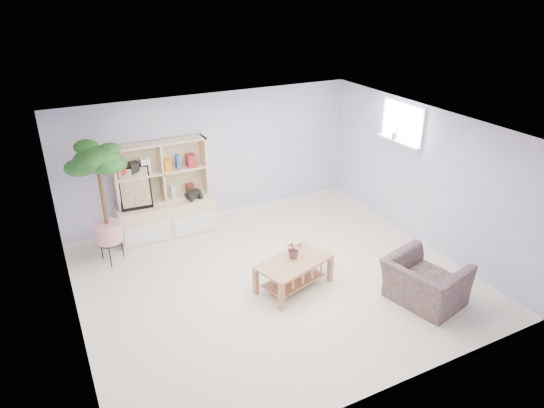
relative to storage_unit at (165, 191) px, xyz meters
name	(u,v)px	position (x,y,z in m)	size (l,w,h in m)	color
floor	(274,283)	(0.99, -2.24, -0.85)	(5.50, 5.00, 0.01)	beige
ceiling	(274,129)	(0.99, -2.24, 1.55)	(5.50, 5.00, 0.01)	white
walls	(274,212)	(0.99, -2.24, 0.35)	(5.51, 5.01, 2.40)	#B3B0DA
baseboard	(274,280)	(0.99, -2.24, -0.80)	(5.50, 5.00, 0.10)	white
window	(403,123)	(3.72, -1.64, 1.15)	(0.10, 0.98, 0.68)	silver
window_sill	(398,142)	(3.66, -1.64, 0.83)	(0.14, 1.00, 0.04)	white
storage_unit	(165,191)	(0.00, 0.00, 0.00)	(1.71, 0.58, 1.71)	#E1BE8A
poster	(135,189)	(-0.50, -0.03, 0.15)	(0.53, 0.12, 0.73)	yellow
toy_truck	(194,194)	(0.49, -0.09, -0.13)	(0.33, 0.23, 0.18)	black
coffee_table	(294,274)	(1.20, -2.46, -0.63)	(1.10, 0.60, 0.45)	#AC7752
table_plant	(294,249)	(1.25, -2.36, -0.27)	(0.24, 0.21, 0.26)	#154817
floor_tree	(104,205)	(-1.07, -0.48, 0.16)	(0.75, 0.75, 2.02)	#10460E
armchair	(425,279)	(2.67, -3.60, -0.48)	(1.01, 0.88, 0.75)	#1D2642
sill_plant	(395,133)	(3.66, -1.55, 0.95)	(0.12, 0.10, 0.22)	#10460E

